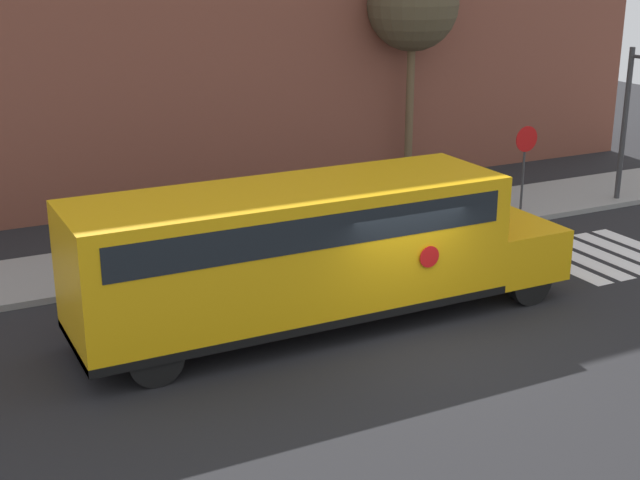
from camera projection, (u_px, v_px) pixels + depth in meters
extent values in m
plane|color=black|center=(411.00, 337.00, 17.70)|extent=(60.00, 60.00, 0.00)
cube|color=gray|center=(276.00, 242.00, 23.18)|extent=(44.00, 3.00, 0.15)
cube|color=white|center=(559.00, 264.00, 21.79)|extent=(0.50, 3.20, 0.01)
cube|color=white|center=(581.00, 259.00, 22.09)|extent=(0.50, 3.20, 0.01)
cube|color=white|center=(602.00, 255.00, 22.39)|extent=(0.50, 3.20, 0.01)
cube|color=white|center=(623.00, 251.00, 22.69)|extent=(0.50, 3.20, 0.01)
cube|color=#EAA80F|center=(291.00, 250.00, 17.51)|extent=(8.72, 2.50, 2.51)
cube|color=#EAA80F|center=(503.00, 245.00, 19.99)|extent=(1.78, 2.50, 1.13)
cube|color=black|center=(292.00, 305.00, 17.88)|extent=(8.72, 2.54, 0.16)
cube|color=black|center=(291.00, 215.00, 17.29)|extent=(8.02, 2.53, 0.64)
cylinder|color=red|center=(429.00, 257.00, 17.49)|extent=(0.44, 0.02, 0.44)
cylinder|color=black|center=(470.00, 253.00, 21.03)|extent=(1.00, 0.30, 1.00)
cylinder|color=black|center=(529.00, 282.00, 19.20)|extent=(1.00, 0.30, 1.00)
cylinder|color=black|center=(123.00, 316.00, 17.45)|extent=(1.00, 0.30, 1.00)
cylinder|color=black|center=(155.00, 359.00, 15.62)|extent=(1.00, 0.30, 1.00)
cylinder|color=#38383A|center=(523.00, 176.00, 25.48)|extent=(0.07, 0.07, 2.26)
cylinder|color=red|center=(527.00, 139.00, 25.10)|extent=(0.74, 0.03, 0.74)
cylinder|color=#38383A|center=(624.00, 127.00, 26.27)|extent=(0.16, 0.16, 4.65)
cylinder|color=brown|center=(409.00, 110.00, 28.50)|extent=(0.25, 0.25, 4.83)
sphere|color=#4C422D|center=(413.00, 4.00, 27.48)|extent=(2.87, 2.87, 2.87)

